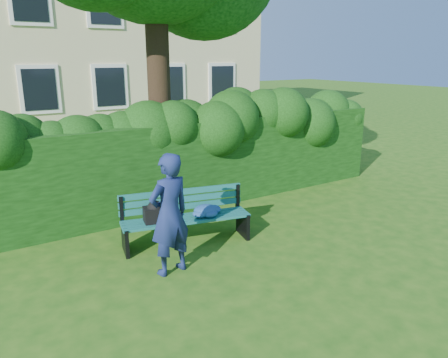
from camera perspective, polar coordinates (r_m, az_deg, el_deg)
ground at (r=7.66m, az=2.47°, el=-7.89°), size 80.00×80.00×0.00m
hedge at (r=9.16m, az=-5.47°, el=1.98°), size 10.00×1.00×1.80m
park_bench at (r=7.36m, az=-5.09°, el=-4.70°), size 2.21×1.02×0.89m
man_reading at (r=6.27m, az=-7.14°, el=-4.63°), size 0.72×0.54×1.80m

